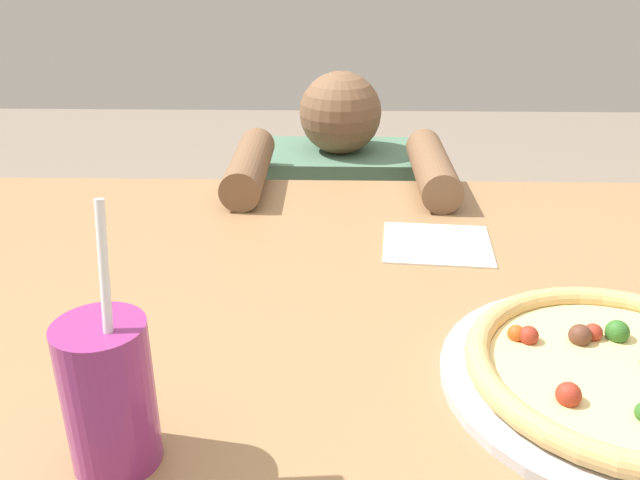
% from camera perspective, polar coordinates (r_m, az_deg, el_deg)
% --- Properties ---
extents(dining_table, '(1.34, 0.83, 0.75)m').
position_cam_1_polar(dining_table, '(0.95, -3.48, -9.65)').
color(dining_table, '#936D47').
rests_on(dining_table, ground).
extents(pizza_near, '(0.37, 0.37, 0.04)m').
position_cam_1_polar(pizza_near, '(0.76, 24.20, -10.32)').
color(pizza_near, '#B7B7BC').
rests_on(pizza_near, dining_table).
extents(drink_cup_colored, '(0.08, 0.08, 0.25)m').
position_cam_1_polar(drink_cup_colored, '(0.61, -17.52, -12.41)').
color(drink_cup_colored, '#8C2D72').
rests_on(drink_cup_colored, dining_table).
extents(paper_napkin, '(0.17, 0.16, 0.00)m').
position_cam_1_polar(paper_napkin, '(1.02, 9.93, -0.34)').
color(paper_napkin, white).
rests_on(paper_napkin, dining_table).
extents(diner_seated, '(0.41, 0.52, 0.92)m').
position_cam_1_polar(diner_seated, '(1.59, 1.55, -3.93)').
color(diner_seated, '#333847').
rests_on(diner_seated, ground).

